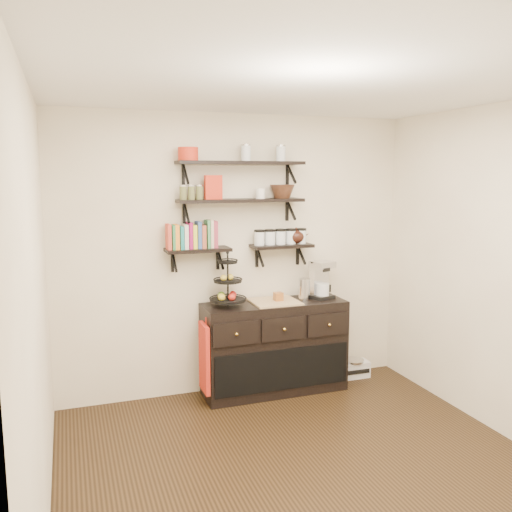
# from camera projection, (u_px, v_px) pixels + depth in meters

# --- Properties ---
(floor) EXTENTS (3.50, 3.50, 0.00)m
(floor) POSITION_uv_depth(u_px,v_px,m) (311.00, 475.00, 3.86)
(floor) COLOR black
(floor) RESTS_ON ground
(ceiling) EXTENTS (3.50, 3.50, 0.02)m
(ceiling) POSITION_uv_depth(u_px,v_px,m) (318.00, 84.00, 3.46)
(ceiling) COLOR white
(ceiling) RESTS_ON back_wall
(back_wall) EXTENTS (3.50, 0.02, 2.70)m
(back_wall) POSITION_uv_depth(u_px,v_px,m) (237.00, 255.00, 5.29)
(back_wall) COLOR white
(back_wall) RESTS_ON ground
(left_wall) EXTENTS (0.02, 3.50, 2.70)m
(left_wall) POSITION_uv_depth(u_px,v_px,m) (36.00, 312.00, 3.09)
(left_wall) COLOR white
(left_wall) RESTS_ON ground
(shelf_top) EXTENTS (1.20, 0.27, 0.23)m
(shelf_top) POSITION_uv_depth(u_px,v_px,m) (241.00, 163.00, 5.04)
(shelf_top) COLOR black
(shelf_top) RESTS_ON back_wall
(shelf_mid) EXTENTS (1.20, 0.27, 0.23)m
(shelf_mid) POSITION_uv_depth(u_px,v_px,m) (241.00, 201.00, 5.09)
(shelf_mid) COLOR black
(shelf_mid) RESTS_ON back_wall
(shelf_low_left) EXTENTS (0.60, 0.25, 0.23)m
(shelf_low_left) POSITION_uv_depth(u_px,v_px,m) (198.00, 250.00, 5.03)
(shelf_low_left) COLOR black
(shelf_low_left) RESTS_ON back_wall
(shelf_low_right) EXTENTS (0.60, 0.25, 0.23)m
(shelf_low_right) POSITION_uv_depth(u_px,v_px,m) (281.00, 246.00, 5.31)
(shelf_low_right) COLOR black
(shelf_low_right) RESTS_ON back_wall
(cookbooks) EXTENTS (0.43, 0.15, 0.26)m
(cookbooks) POSITION_uv_depth(u_px,v_px,m) (192.00, 236.00, 4.99)
(cookbooks) COLOR #C94430
(cookbooks) RESTS_ON shelf_low_left
(glass_canisters) EXTENTS (0.54, 0.10, 0.13)m
(glass_canisters) POSITION_uv_depth(u_px,v_px,m) (281.00, 238.00, 5.29)
(glass_canisters) COLOR silver
(glass_canisters) RESTS_ON shelf_low_right
(sideboard) EXTENTS (1.40, 0.50, 0.92)m
(sideboard) POSITION_uv_depth(u_px,v_px,m) (274.00, 347.00, 5.31)
(sideboard) COLOR black
(sideboard) RESTS_ON floor
(fruit_stand) EXTENTS (0.34, 0.34, 0.50)m
(fruit_stand) POSITION_uv_depth(u_px,v_px,m) (228.00, 288.00, 5.07)
(fruit_stand) COLOR black
(fruit_stand) RESTS_ON sideboard
(candle) EXTENTS (0.08, 0.08, 0.08)m
(candle) POSITION_uv_depth(u_px,v_px,m) (278.00, 296.00, 5.25)
(candle) COLOR brown
(candle) RESTS_ON sideboard
(coffee_maker) EXTENTS (0.25, 0.25, 0.38)m
(coffee_maker) POSITION_uv_depth(u_px,v_px,m) (321.00, 280.00, 5.41)
(coffee_maker) COLOR black
(coffee_maker) RESTS_ON sideboard
(thermal_carafe) EXTENTS (0.11, 0.11, 0.22)m
(thermal_carafe) POSITION_uv_depth(u_px,v_px,m) (304.00, 289.00, 5.31)
(thermal_carafe) COLOR silver
(thermal_carafe) RESTS_ON sideboard
(apron) EXTENTS (0.04, 0.27, 0.64)m
(apron) POSITION_uv_depth(u_px,v_px,m) (204.00, 358.00, 4.98)
(apron) COLOR #AD1212
(apron) RESTS_ON sideboard
(radio) EXTENTS (0.32, 0.22, 0.19)m
(radio) POSITION_uv_depth(u_px,v_px,m) (354.00, 368.00, 5.72)
(radio) COLOR silver
(radio) RESTS_ON floor
(recipe_box) EXTENTS (0.16, 0.06, 0.22)m
(recipe_box) POSITION_uv_depth(u_px,v_px,m) (213.00, 187.00, 4.98)
(recipe_box) COLOR red
(recipe_box) RESTS_ON shelf_mid
(walnut_bowl) EXTENTS (0.24, 0.24, 0.13)m
(walnut_bowl) POSITION_uv_depth(u_px,v_px,m) (282.00, 191.00, 5.21)
(walnut_bowl) COLOR black
(walnut_bowl) RESTS_ON shelf_mid
(ramekins) EXTENTS (0.09, 0.09, 0.10)m
(ramekins) POSITION_uv_depth(u_px,v_px,m) (260.00, 193.00, 5.14)
(ramekins) COLOR white
(ramekins) RESTS_ON shelf_mid
(teapot) EXTENTS (0.24, 0.21, 0.16)m
(teapot) POSITION_uv_depth(u_px,v_px,m) (296.00, 236.00, 5.34)
(teapot) COLOR black
(teapot) RESTS_ON shelf_low_right
(red_pot) EXTENTS (0.18, 0.18, 0.12)m
(red_pot) POSITION_uv_depth(u_px,v_px,m) (188.00, 154.00, 4.86)
(red_pot) COLOR red
(red_pot) RESTS_ON shelf_top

